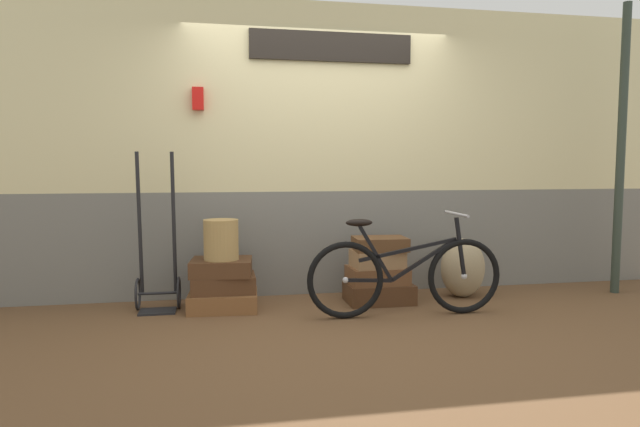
{
  "coord_description": "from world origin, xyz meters",
  "views": [
    {
      "loc": [
        -0.98,
        -4.42,
        1.23
      ],
      "look_at": [
        -0.1,
        0.21,
        0.82
      ],
      "focal_mm": 31.1,
      "sensor_mm": 36.0,
      "label": 1
    }
  ],
  "objects": [
    {
      "name": "ground",
      "position": [
        0.0,
        0.0,
        -0.03
      ],
      "size": [
        9.19,
        5.2,
        0.06
      ],
      "primitive_type": "cube",
      "color": "brown"
    },
    {
      "name": "station_building",
      "position": [
        0.01,
        0.85,
        1.38
      ],
      "size": [
        7.19,
        0.74,
        2.75
      ],
      "color": "slate",
      "rests_on": "ground"
    },
    {
      "name": "suitcase_0",
      "position": [
        -0.92,
        0.32,
        0.08
      ],
      "size": [
        0.61,
        0.49,
        0.15
      ],
      "primitive_type": "cube",
      "rotation": [
        0.0,
        0.0,
        -0.07
      ],
      "color": "brown",
      "rests_on": "ground"
    },
    {
      "name": "suitcase_1",
      "position": [
        -0.92,
        0.34,
        0.22
      ],
      "size": [
        0.54,
        0.4,
        0.15
      ],
      "primitive_type": "cube",
      "rotation": [
        0.0,
        0.0,
        -0.01
      ],
      "color": "#4C2D19",
      "rests_on": "suitcase_0"
    },
    {
      "name": "suitcase_2",
      "position": [
        -0.93,
        0.34,
        0.36
      ],
      "size": [
        0.55,
        0.47,
        0.14
      ],
      "primitive_type": "cube",
      "rotation": [
        0.0,
        0.0,
        -0.1
      ],
      "color": "#4C2D19",
      "rests_on": "suitcase_1"
    },
    {
      "name": "suitcase_3",
      "position": [
        0.47,
        0.32,
        0.09
      ],
      "size": [
        0.59,
        0.43,
        0.18
      ],
      "primitive_type": "cube",
      "rotation": [
        0.0,
        0.0,
        -0.01
      ],
      "color": "#4C2D19",
      "rests_on": "ground"
    },
    {
      "name": "suitcase_4",
      "position": [
        0.45,
        0.3,
        0.25
      ],
      "size": [
        0.53,
        0.38,
        0.15
      ],
      "primitive_type": "cube",
      "rotation": [
        0.0,
        0.0,
        0.03
      ],
      "color": "brown",
      "rests_on": "suitcase_3"
    },
    {
      "name": "suitcase_5",
      "position": [
        0.44,
        0.29,
        0.4
      ],
      "size": [
        0.46,
        0.34,
        0.15
      ],
      "primitive_type": "cube",
      "rotation": [
        0.0,
        0.0,
        0.05
      ],
      "color": "#9E754C",
      "rests_on": "suitcase_4"
    },
    {
      "name": "suitcase_6",
      "position": [
        0.46,
        0.29,
        0.54
      ],
      "size": [
        0.48,
        0.36,
        0.12
      ],
      "primitive_type": "cube",
      "rotation": [
        0.0,
        0.0,
        -0.05
      ],
      "color": "brown",
      "rests_on": "suitcase_5"
    },
    {
      "name": "wicker_basket",
      "position": [
        -0.93,
        0.31,
        0.6
      ],
      "size": [
        0.29,
        0.29,
        0.34
      ],
      "primitive_type": "cylinder",
      "color": "#A8844C",
      "rests_on": "suitcase_2"
    },
    {
      "name": "luggage_trolley",
      "position": [
        -1.47,
        0.42,
        0.33
      ],
      "size": [
        0.36,
        0.36,
        1.35
      ],
      "color": "black",
      "rests_on": "ground"
    },
    {
      "name": "burlap_sack",
      "position": [
        1.3,
        0.36,
        0.28
      ],
      "size": [
        0.41,
        0.35,
        0.55
      ],
      "primitive_type": "ellipsoid",
      "color": "#9E8966",
      "rests_on": "ground"
    },
    {
      "name": "bicycle",
      "position": [
        0.54,
        -0.17,
        0.34
      ],
      "size": [
        1.64,
        0.46,
        0.85
      ],
      "color": "black",
      "rests_on": "ground"
    }
  ]
}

